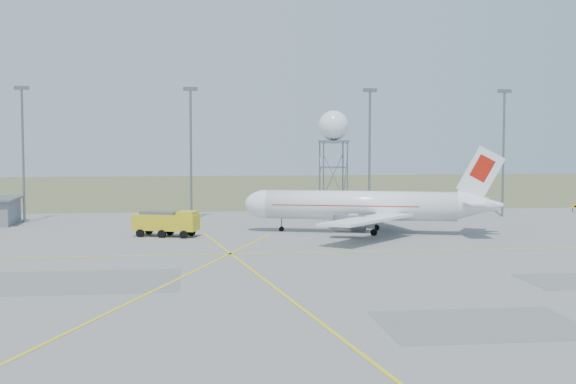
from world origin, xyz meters
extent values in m
plane|color=gray|center=(0.00, 0.00, 0.00)|extent=(400.00, 400.00, 0.00)
cube|color=#566537|center=(0.00, 140.00, 0.01)|extent=(400.00, 120.00, 0.03)
cylinder|color=slate|center=(-35.00, 66.00, 10.00)|extent=(0.36, 0.36, 20.00)
cube|color=slate|center=(-35.00, 66.00, 20.20)|extent=(2.20, 0.50, 0.60)
cylinder|color=slate|center=(-10.00, 66.00, 10.00)|extent=(0.36, 0.36, 20.00)
cube|color=slate|center=(-10.00, 66.00, 20.20)|extent=(2.20, 0.50, 0.60)
cylinder|color=slate|center=(18.00, 66.00, 10.00)|extent=(0.36, 0.36, 20.00)
cube|color=slate|center=(18.00, 66.00, 20.20)|extent=(2.20, 0.50, 0.60)
cylinder|color=slate|center=(40.00, 66.00, 10.00)|extent=(0.36, 0.36, 20.00)
cube|color=slate|center=(40.00, 66.00, 20.20)|extent=(2.20, 0.50, 0.60)
cylinder|color=black|center=(55.00, 72.00, 0.40)|extent=(0.10, 0.10, 0.80)
cube|color=yellow|center=(55.60, 72.00, 0.95)|extent=(1.60, 0.15, 0.50)
cube|color=black|center=(55.60, 71.92, 0.95)|extent=(0.80, 0.03, 0.30)
cylinder|color=white|center=(12.61, 47.29, 3.73)|extent=(25.58, 10.90, 3.92)
ellipsoid|color=white|center=(0.37, 50.86, 3.73)|extent=(7.12, 5.52, 3.92)
cube|color=black|center=(-0.76, 51.19, 4.31)|extent=(2.03, 2.49, 0.96)
cone|color=white|center=(27.67, 42.90, 4.02)|extent=(6.75, 5.41, 3.92)
cube|color=white|center=(27.67, 42.90, 8.14)|extent=(6.11, 2.04, 7.38)
cube|color=#B0190B|center=(27.86, 42.85, 8.83)|extent=(3.34, 1.27, 3.78)
cube|color=white|center=(28.08, 46.05, 4.51)|extent=(4.52, 6.06, 0.18)
cube|color=white|center=(26.33, 40.03, 4.51)|extent=(4.52, 6.06, 0.18)
cube|color=white|center=(16.49, 55.36, 2.75)|extent=(7.30, 16.26, 0.35)
cube|color=white|center=(11.55, 38.41, 2.75)|extent=(14.03, 14.78, 0.35)
cylinder|color=slate|center=(13.26, 53.03, 1.86)|extent=(4.59, 3.32, 2.26)
cylinder|color=slate|center=(10.08, 42.11, 1.86)|extent=(4.59, 3.32, 2.26)
cube|color=#B0190B|center=(10.73, 47.84, 3.82)|extent=(19.94, 9.29, 0.12)
cylinder|color=black|center=(2.25, 50.31, 0.44)|extent=(0.85, 0.85, 0.88)
cube|color=black|center=(14.49, 46.75, 0.44)|extent=(2.59, 5.92, 0.88)
cylinder|color=slate|center=(14.49, 46.75, 0.88)|extent=(0.29, 0.29, 1.77)
cylinder|color=slate|center=(10.38, 64.35, 6.11)|extent=(0.23, 0.23, 12.23)
cylinder|color=slate|center=(14.14, 64.35, 6.11)|extent=(0.23, 0.23, 12.23)
cylinder|color=slate|center=(14.14, 68.12, 6.11)|extent=(0.23, 0.23, 12.23)
cylinder|color=slate|center=(10.38, 68.12, 6.11)|extent=(0.23, 0.23, 12.23)
cube|color=slate|center=(12.26, 66.24, 12.23)|extent=(4.36, 4.36, 0.24)
sphere|color=white|center=(12.26, 66.24, 14.67)|extent=(4.70, 4.70, 4.70)
cube|color=gold|center=(-13.29, 46.66, 1.86)|extent=(8.84, 5.49, 2.05)
cube|color=gold|center=(-10.49, 45.64, 2.70)|extent=(2.99, 3.22, 1.31)
cube|color=black|center=(-9.88, 45.42, 2.80)|extent=(0.91, 2.31, 0.93)
cube|color=slate|center=(-14.17, 46.98, 3.08)|extent=(5.14, 3.69, 0.37)
camera|label=1|loc=(-9.88, -58.02, 13.21)|focal=50.00mm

